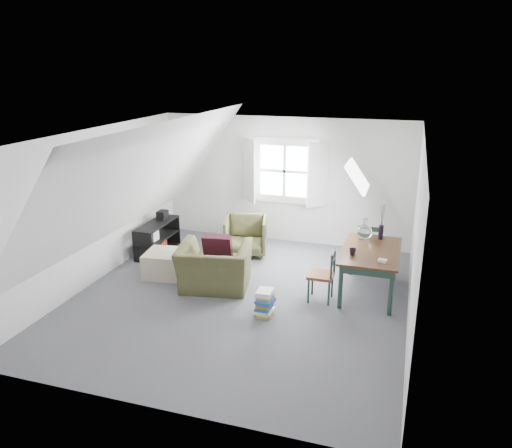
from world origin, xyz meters
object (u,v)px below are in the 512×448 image
(dining_table, at_px, (371,256))
(media_shelf, at_px, (157,240))
(dining_chair_far, at_px, (369,247))
(dining_chair_near, at_px, (323,275))
(ottoman, at_px, (165,264))
(armchair_near, at_px, (215,288))
(armchair_far, at_px, (246,253))
(magazine_stack, at_px, (265,303))

(dining_table, height_order, media_shelf, dining_table)
(dining_chair_far, bearing_deg, dining_chair_near, 45.95)
(dining_table, bearing_deg, media_shelf, 171.93)
(media_shelf, bearing_deg, dining_table, -5.09)
(ottoman, bearing_deg, dining_chair_near, -2.93)
(armchair_near, distance_m, dining_chair_near, 1.79)
(armchair_far, relative_size, magazine_stack, 2.08)
(dining_table, distance_m, magazine_stack, 1.86)
(ottoman, distance_m, media_shelf, 1.10)
(armchair_near, distance_m, media_shelf, 2.00)
(dining_table, height_order, dining_chair_far, dining_chair_far)
(dining_chair_far, bearing_deg, armchair_near, 10.20)
(dining_chair_near, xyz_separation_m, magazine_stack, (-0.70, -0.73, -0.23))
(armchair_far, height_order, ottoman, ottoman)
(dining_chair_far, height_order, dining_chair_near, dining_chair_far)
(ottoman, height_order, dining_chair_near, dining_chair_near)
(dining_chair_far, height_order, media_shelf, dining_chair_far)
(dining_chair_near, bearing_deg, magazine_stack, -27.13)
(armchair_far, xyz_separation_m, dining_chair_far, (2.30, -0.19, 0.46))
(armchair_near, xyz_separation_m, ottoman, (-1.00, 0.22, 0.21))
(ottoman, height_order, media_shelf, media_shelf)
(ottoman, xyz_separation_m, dining_chair_far, (3.29, 1.19, 0.25))
(armchair_near, height_order, media_shelf, media_shelf)
(armchair_far, distance_m, dining_table, 2.69)
(ottoman, distance_m, dining_table, 3.43)
(ottoman, bearing_deg, armchair_near, -12.63)
(armchair_near, distance_m, dining_chair_far, 2.73)
(media_shelf, bearing_deg, dining_chair_near, -14.11)
(armchair_far, relative_size, ottoman, 1.26)
(armchair_far, bearing_deg, ottoman, -140.31)
(media_shelf, bearing_deg, dining_chair_far, 7.23)
(armchair_near, height_order, dining_table, dining_table)
(armchair_near, bearing_deg, dining_chair_near, 172.22)
(dining_table, xyz_separation_m, media_shelf, (-4.03, 0.57, -0.36))
(ottoman, xyz_separation_m, dining_table, (3.39, 0.33, 0.42))
(armchair_near, bearing_deg, dining_table, -177.57)
(armchair_near, bearing_deg, dining_chair_far, -158.85)
(armchair_near, height_order, ottoman, ottoman)
(dining_table, relative_size, media_shelf, 1.26)
(dining_table, relative_size, dining_chair_near, 1.79)
(armchair_near, bearing_deg, magazine_stack, 137.60)
(dining_chair_far, relative_size, media_shelf, 0.76)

